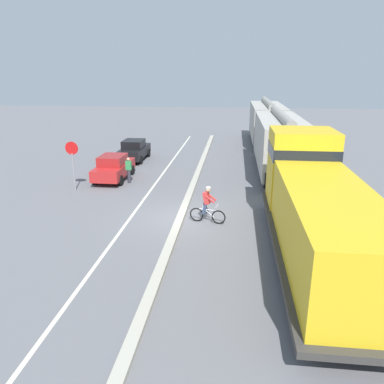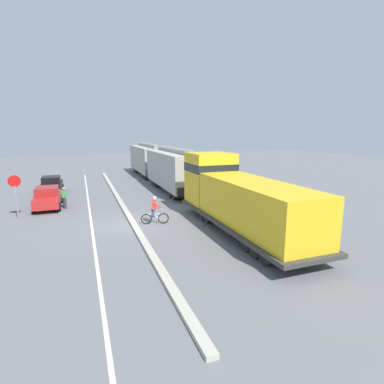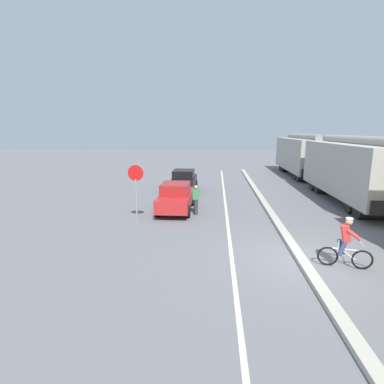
{
  "view_description": "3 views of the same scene",
  "coord_description": "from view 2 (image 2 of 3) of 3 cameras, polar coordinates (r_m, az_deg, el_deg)",
  "views": [
    {
      "loc": [
        2.41,
        -16.44,
        6.61
      ],
      "look_at": [
        0.52,
        0.21,
        1.26
      ],
      "focal_mm": 35.0,
      "sensor_mm": 36.0,
      "label": 1
    },
    {
      "loc": [
        -2.73,
        -17.86,
        5.59
      ],
      "look_at": [
        3.91,
        0.03,
        1.75
      ],
      "focal_mm": 28.0,
      "sensor_mm": 36.0,
      "label": 2
    },
    {
      "loc": [
        -3.01,
        -10.08,
        4.48
      ],
      "look_at": [
        -4.48,
        8.05,
        0.74
      ],
      "focal_mm": 28.0,
      "sensor_mm": 36.0,
      "label": 3
    }
  ],
  "objects": [
    {
      "name": "hopper_car_lead",
      "position": [
        28.57,
        -3.5,
        4.29
      ],
      "size": [
        2.9,
        10.6,
        4.18
      ],
      "color": "#AAA7A0",
      "rests_on": "ground"
    },
    {
      "name": "parked_car_black",
      "position": [
        30.3,
        -25.15,
        1.22
      ],
      "size": [
        1.85,
        4.21,
        1.62
      ],
      "color": "black",
      "rests_on": "ground"
    },
    {
      "name": "lane_stripe",
      "position": [
        24.51,
        -19.04,
        -2.43
      ],
      "size": [
        0.14,
        36.0,
        0.01
      ],
      "primitive_type": "cube",
      "color": "silver",
      "rests_on": "ground"
    },
    {
      "name": "cyclist",
      "position": [
        18.55,
        -7.17,
        -3.63
      ],
      "size": [
        1.69,
        0.55,
        1.71
      ],
      "color": "black",
      "rests_on": "ground"
    },
    {
      "name": "median_curb",
      "position": [
        24.64,
        -13.48,
        -1.86
      ],
      "size": [
        0.36,
        36.0,
        0.16
      ],
      "primitive_type": "cube",
      "color": "#B2AD9E",
      "rests_on": "ground"
    },
    {
      "name": "pedestrian_by_cars",
      "position": [
        23.96,
        -23.13,
        -0.97
      ],
      "size": [
        0.34,
        0.22,
        1.62
      ],
      "color": "#33333D",
      "rests_on": "ground"
    },
    {
      "name": "hopper_car_middle",
      "position": [
        39.75,
        -8.4,
        6.19
      ],
      "size": [
        2.9,
        10.6,
        4.18
      ],
      "color": "#A5A29A",
      "rests_on": "ground"
    },
    {
      "name": "ground_plane",
      "position": [
        18.91,
        -11.19,
        -6.04
      ],
      "size": [
        120.0,
        120.0,
        0.0
      ],
      "primitive_type": "plane",
      "color": "slate"
    },
    {
      "name": "locomotive",
      "position": [
        17.5,
        8.18,
        -1.27
      ],
      "size": [
        3.1,
        11.61,
        4.2
      ],
      "color": "gold",
      "rests_on": "ground"
    },
    {
      "name": "parked_car_red",
      "position": [
        24.69,
        -25.79,
        -0.92
      ],
      "size": [
        1.85,
        4.21,
        1.62
      ],
      "color": "red",
      "rests_on": "ground"
    },
    {
      "name": "stop_sign",
      "position": [
        22.31,
        -30.64,
        0.57
      ],
      "size": [
        0.76,
        0.08,
        2.88
      ],
      "color": "gray",
      "rests_on": "ground"
    }
  ]
}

